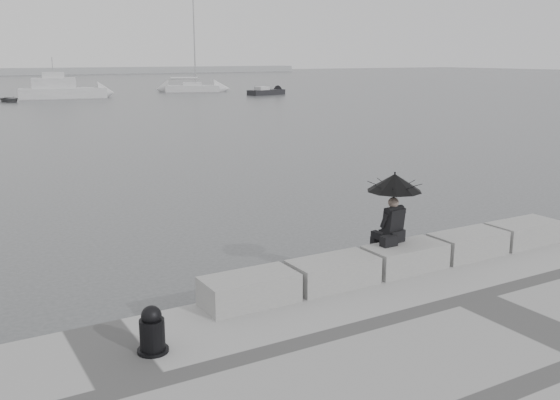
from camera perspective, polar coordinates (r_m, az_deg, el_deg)
ground at (r=12.93m, az=9.89°, el=-7.81°), size 360.00×360.00×0.00m
stone_block_far_left at (r=10.52m, az=-2.82°, el=-8.20°), size 1.60×0.80×0.50m
stone_block_left at (r=11.35m, az=4.87°, el=-6.61°), size 1.60×0.80×0.50m
stone_block_centre at (r=12.36m, az=11.37°, el=-5.17°), size 1.60×0.80×0.50m
stone_block_right at (r=13.51m, az=16.80°, el=-3.91°), size 1.60×0.80×0.50m
stone_block_far_right at (r=14.76m, az=21.33°, el=-2.82°), size 1.60×0.80×0.50m
seated_person at (r=12.24m, az=10.43°, el=0.68°), size 1.07×1.07×1.39m
bag at (r=12.13m, az=9.91°, el=-3.72°), size 0.31×0.18×0.20m
mooring_bollard at (r=9.05m, az=-11.60°, el=-11.82°), size 0.44×0.44×0.70m
sailboat_right at (r=82.68m, az=-8.01°, el=10.15°), size 7.22×4.78×12.90m
motor_cruiser at (r=73.18m, az=-19.21°, el=9.48°), size 9.43×4.40×4.50m
small_motorboat at (r=75.28m, az=-1.26°, el=9.84°), size 5.05×2.73×1.10m
dinghy at (r=69.22m, az=-23.49°, el=8.45°), size 3.43×2.29×0.54m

